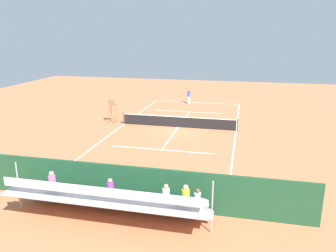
{
  "coord_description": "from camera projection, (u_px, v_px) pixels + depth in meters",
  "views": [
    {
      "loc": [
        -5.5,
        27.82,
        8.06
      ],
      "look_at": [
        0.0,
        4.0,
        1.2
      ],
      "focal_mm": 35.81,
      "sensor_mm": 36.0,
      "label": 1
    }
  ],
  "objects": [
    {
      "name": "courtside_bench",
      "position": [
        177.0,
        192.0,
        16.3
      ],
      "size": [
        1.8,
        0.4,
        0.93
      ],
      "color": "#9E754C",
      "rests_on": "ground"
    },
    {
      "name": "backdrop_wall",
      "position": [
        121.0,
        185.0,
        16.07
      ],
      "size": [
        18.0,
        0.16,
        2.0
      ],
      "primitive_type": "cube",
      "color": "#1E4C2D",
      "rests_on": "ground"
    },
    {
      "name": "tennis_net",
      "position": [
        178.0,
        122.0,
        29.33
      ],
      "size": [
        10.3,
        0.1,
        1.07
      ],
      "color": "black",
      "rests_on": "ground"
    },
    {
      "name": "court_line_markings",
      "position": [
        178.0,
        127.0,
        29.5
      ],
      "size": [
        10.1,
        22.2,
        0.01
      ],
      "color": "white",
      "rests_on": "ground"
    },
    {
      "name": "bleacher_stand",
      "position": [
        113.0,
        200.0,
        14.77
      ],
      "size": [
        9.06,
        2.4,
        2.48
      ],
      "color": "#B2B2B7",
      "rests_on": "ground"
    },
    {
      "name": "tennis_player",
      "position": [
        189.0,
        95.0,
        38.91
      ],
      "size": [
        0.43,
        0.55,
        1.93
      ],
      "color": "white",
      "rests_on": "ground"
    },
    {
      "name": "tennis_ball_near",
      "position": [
        182.0,
        108.0,
        36.9
      ],
      "size": [
        0.07,
        0.07,
        0.07
      ],
      "primitive_type": "sphere",
      "color": "#CCDB33",
      "rests_on": "ground"
    },
    {
      "name": "tennis_racket",
      "position": [
        183.0,
        103.0,
        39.63
      ],
      "size": [
        0.59,
        0.37,
        0.03
      ],
      "color": "black",
      "rests_on": "ground"
    },
    {
      "name": "equipment_bag",
      "position": [
        145.0,
        197.0,
        16.63
      ],
      "size": [
        0.9,
        0.36,
        0.36
      ],
      "primitive_type": "cube",
      "color": "black",
      "rests_on": "ground"
    },
    {
      "name": "ground_plane",
      "position": [
        178.0,
        127.0,
        29.47
      ],
      "size": [
        60.0,
        60.0,
        0.0
      ],
      "primitive_type": "plane",
      "color": "#CC7047"
    },
    {
      "name": "umpire_chair",
      "position": [
        112.0,
        109.0,
        30.64
      ],
      "size": [
        0.67,
        0.67,
        2.14
      ],
      "color": "olive",
      "rests_on": "ground"
    }
  ]
}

